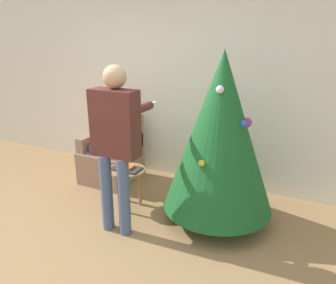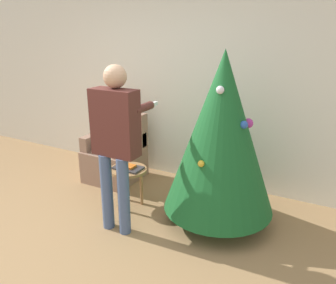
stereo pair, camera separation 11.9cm
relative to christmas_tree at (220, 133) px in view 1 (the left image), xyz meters
The scene contains 9 objects.
ground_plane 1.95m from the christmas_tree, 128.74° to the right, with size 14.00×14.00×0.00m, color #99754C.
wall_back 1.44m from the christmas_tree, 138.48° to the left, with size 8.00×0.06×2.70m.
christmas_tree is the anchor object (origin of this frame).
armchair 1.83m from the christmas_tree, 166.28° to the left, with size 0.66×0.71×0.91m.
person_seated 1.72m from the christmas_tree, 167.02° to the left, with size 0.36×0.46×1.26m.
person_standing 1.05m from the christmas_tree, 144.93° to the right, with size 0.48×0.57×1.69m.
side_stool 1.22m from the christmas_tree, behind, with size 0.44×0.44×0.47m.
laptop 1.19m from the christmas_tree, behind, with size 0.33×0.21×0.02m.
book 1.18m from the christmas_tree, behind, with size 0.16×0.12×0.02m.
Camera 1 is at (1.96, -1.78, 1.97)m, focal length 35.00 mm.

